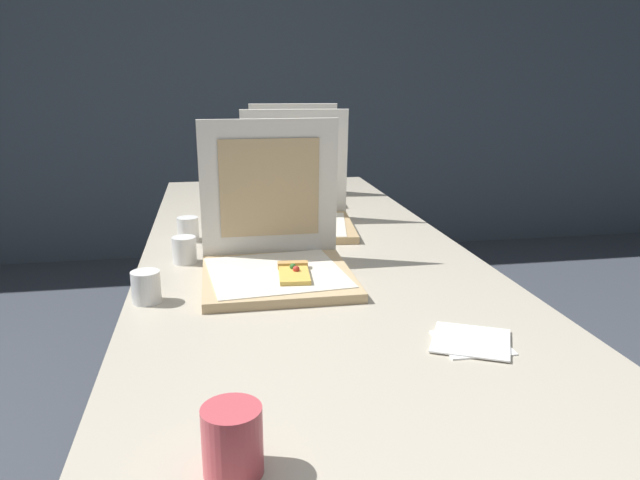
% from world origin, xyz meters
% --- Properties ---
extents(wall_back, '(10.00, 0.10, 2.60)m').
position_xyz_m(wall_back, '(0.00, 3.09, 1.30)').
color(wall_back, '#4C5660').
rests_on(wall_back, ground).
extents(table, '(0.89, 2.29, 0.72)m').
position_xyz_m(table, '(0.00, 0.63, 0.68)').
color(table, '#BCB29E').
rests_on(table, ground).
extents(pizza_box_front, '(0.35, 0.35, 0.37)m').
position_xyz_m(pizza_box_front, '(-0.11, 0.36, 0.78)').
color(pizza_box_front, tan).
rests_on(pizza_box_front, table).
extents(pizza_box_middle, '(0.38, 0.39, 0.37)m').
position_xyz_m(pizza_box_middle, '(0.01, 0.83, 0.78)').
color(pizza_box_middle, tan).
rests_on(pizza_box_middle, table).
extents(pizza_box_back, '(0.38, 0.39, 0.37)m').
position_xyz_m(pizza_box_back, '(0.07, 1.31, 0.78)').
color(pizza_box_back, tan).
rests_on(pizza_box_back, table).
extents(cup_white_mid, '(0.06, 0.06, 0.07)m').
position_xyz_m(cup_white_mid, '(-0.33, 0.74, 0.76)').
color(cup_white_mid, white).
rests_on(cup_white_mid, table).
extents(cup_white_near_center, '(0.06, 0.06, 0.07)m').
position_xyz_m(cup_white_near_center, '(-0.33, 0.51, 0.76)').
color(cup_white_near_center, white).
rests_on(cup_white_near_center, table).
extents(cup_white_near_left, '(0.06, 0.06, 0.07)m').
position_xyz_m(cup_white_near_left, '(-0.40, 0.24, 0.76)').
color(cup_white_near_left, white).
rests_on(cup_white_near_left, table).
extents(cup_white_far, '(0.06, 0.06, 0.07)m').
position_xyz_m(cup_white_far, '(-0.25, 0.95, 0.76)').
color(cup_white_far, white).
rests_on(cup_white_far, table).
extents(cup_printed_front, '(0.07, 0.07, 0.09)m').
position_xyz_m(cup_printed_front, '(-0.24, -0.38, 0.77)').
color(cup_printed_front, '#D14C56').
rests_on(cup_printed_front, table).
extents(napkin_pile, '(0.19, 0.19, 0.01)m').
position_xyz_m(napkin_pile, '(0.21, -0.08, 0.73)').
color(napkin_pile, white).
rests_on(napkin_pile, table).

